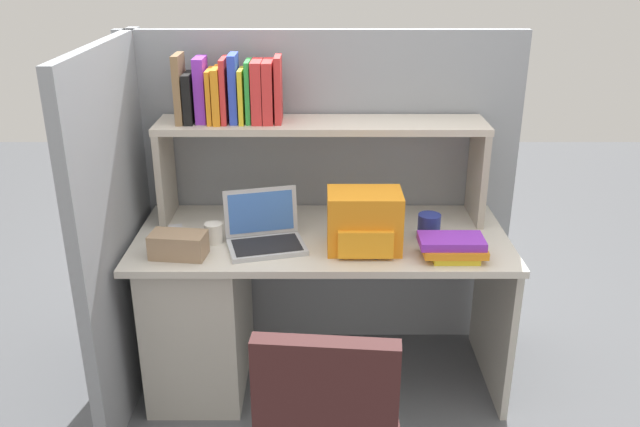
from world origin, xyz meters
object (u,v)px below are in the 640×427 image
object	(u,v)px
backpack	(363,222)
tissue_box	(177,245)
laptop	(263,233)
snack_canister	(427,227)
computer_mouse	(174,232)
paper_cup	(212,233)

from	to	relation	value
backpack	tissue_box	size ratio (longest dim) A/B	1.36
laptop	snack_canister	world-z (taller)	laptop
tissue_box	snack_canister	xyz separation A→B (m)	(1.03, 0.17, 0.00)
backpack	snack_canister	distance (m)	0.31
laptop	computer_mouse	distance (m)	0.40
snack_canister	backpack	bearing A→B (deg)	-159.55
laptop	paper_cup	bearing A→B (deg)	173.96
tissue_box	paper_cup	bearing A→B (deg)	55.20
laptop	tissue_box	size ratio (longest dim) A/B	1.65
paper_cup	tissue_box	xyz separation A→B (m)	(-0.12, -0.13, 0.01)
backpack	paper_cup	bearing A→B (deg)	173.96
paper_cup	backpack	bearing A→B (deg)	-6.04
backpack	computer_mouse	bearing A→B (deg)	170.40
backpack	paper_cup	size ratio (longest dim) A/B	3.53
paper_cup	snack_canister	world-z (taller)	snack_canister
backpack	laptop	bearing A→B (deg)	173.96
tissue_box	snack_canister	size ratio (longest dim) A/B	2.01
snack_canister	paper_cup	bearing A→B (deg)	-177.54
backpack	snack_canister	xyz separation A→B (m)	(0.28, 0.11, -0.07)
computer_mouse	tissue_box	world-z (taller)	tissue_box
laptop	tissue_box	world-z (taller)	laptop
computer_mouse	paper_cup	distance (m)	0.19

